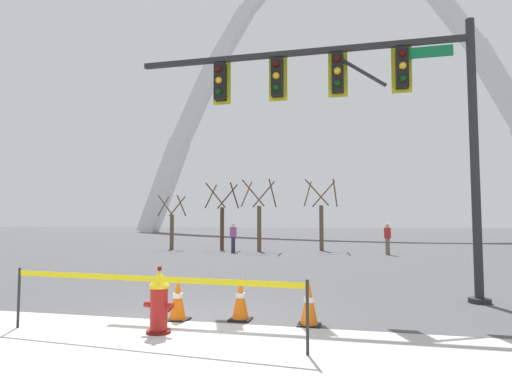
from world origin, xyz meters
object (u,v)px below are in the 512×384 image
object	(u,v)px
pedestrian_walking_left	(233,237)
fire_hydrant	(159,302)
monument_arch	(336,98)
pedestrian_standing_center	(388,239)
traffic_cone_mid_sidewalk	(309,303)
traffic_signal_gantry	(357,100)
traffic_cone_by_hydrant	(240,299)
traffic_cone_curb_edge	(178,299)

from	to	relation	value
pedestrian_walking_left	fire_hydrant	bearing A→B (deg)	-77.50
monument_arch	fire_hydrant	bearing A→B (deg)	-90.22
pedestrian_walking_left	pedestrian_standing_center	distance (m)	8.12
fire_hydrant	traffic_cone_mid_sidewalk	world-z (taller)	fire_hydrant
traffic_cone_mid_sidewalk	traffic_signal_gantry	world-z (taller)	traffic_signal_gantry
traffic_cone_by_hydrant	traffic_cone_curb_edge	distance (m)	1.06
traffic_cone_by_hydrant	pedestrian_standing_center	size ratio (longest dim) A/B	0.46
traffic_cone_by_hydrant	monument_arch	bearing A→B (deg)	90.75
traffic_cone_by_hydrant	monument_arch	xyz separation A→B (m)	(-0.74, 56.15, 19.57)
fire_hydrant	pedestrian_standing_center	bearing A→B (deg)	75.31
fire_hydrant	pedestrian_walking_left	distance (m)	17.20
traffic_signal_gantry	pedestrian_walking_left	bearing A→B (deg)	117.05
traffic_cone_curb_edge	monument_arch	xyz separation A→B (m)	(0.29, 56.41, 19.57)
traffic_cone_by_hydrant	pedestrian_standing_center	distance (m)	16.04
traffic_cone_mid_sidewalk	traffic_cone_curb_edge	world-z (taller)	same
pedestrian_walking_left	traffic_cone_curb_edge	bearing A→B (deg)	-77.09
traffic_cone_curb_edge	pedestrian_walking_left	world-z (taller)	pedestrian_walking_left
traffic_cone_mid_sidewalk	traffic_signal_gantry	xyz separation A→B (m)	(0.81, 2.75, 4.05)
traffic_signal_gantry	traffic_cone_by_hydrant	bearing A→B (deg)	-127.34
traffic_cone_by_hydrant	traffic_cone_curb_edge	xyz separation A→B (m)	(-1.03, -0.26, 0.00)
fire_hydrant	traffic_cone_mid_sidewalk	distance (m)	2.35
fire_hydrant	traffic_cone_curb_edge	world-z (taller)	fire_hydrant
traffic_cone_mid_sidewalk	pedestrian_standing_center	size ratio (longest dim) A/B	0.46
traffic_cone_by_hydrant	traffic_cone_curb_edge	bearing A→B (deg)	-165.93
traffic_cone_curb_edge	monument_arch	size ratio (longest dim) A/B	0.01
fire_hydrant	monument_arch	xyz separation A→B (m)	(0.22, 57.27, 19.46)
pedestrian_walking_left	traffic_cone_mid_sidewalk	bearing A→B (deg)	-69.68
traffic_cone_mid_sidewalk	pedestrian_standing_center	bearing A→B (deg)	81.84
pedestrian_standing_center	pedestrian_walking_left	bearing A→B (deg)	179.89
traffic_cone_mid_sidewalk	pedestrian_walking_left	distance (m)	16.87
traffic_cone_mid_sidewalk	traffic_signal_gantry	bearing A→B (deg)	73.51
traffic_signal_gantry	pedestrian_standing_center	size ratio (longest dim) A/B	4.92
traffic_signal_gantry	pedestrian_walking_left	distance (m)	15.10
traffic_cone_curb_edge	pedestrian_walking_left	xyz separation A→B (m)	(-3.65, 15.93, 0.46)
fire_hydrant	traffic_cone_by_hydrant	size ratio (longest dim) A/B	1.36
traffic_cone_by_hydrant	traffic_cone_curb_edge	world-z (taller)	same
fire_hydrant	traffic_cone_mid_sidewalk	bearing A→B (deg)	24.63
traffic_cone_curb_edge	pedestrian_standing_center	bearing A→B (deg)	74.31
traffic_cone_by_hydrant	traffic_cone_mid_sidewalk	world-z (taller)	same
monument_arch	pedestrian_standing_center	size ratio (longest dim) A/B	39.26
fire_hydrant	traffic_cone_mid_sidewalk	size ratio (longest dim) A/B	1.36
traffic_cone_mid_sidewalk	pedestrian_walking_left	size ratio (longest dim) A/B	0.46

